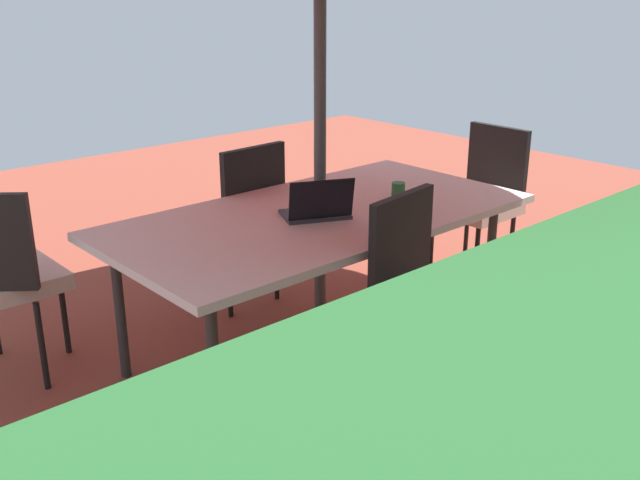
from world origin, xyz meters
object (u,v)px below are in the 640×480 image
at_px(dining_table, 320,221).
at_px(cup, 398,190).
at_px(chair_southeast, 2,273).
at_px(laptop, 317,209).
at_px(chair_north, 427,294).
at_px(chair_south, 239,215).
at_px(chair_west, 481,196).

bearing_deg(dining_table, cup, 170.15).
bearing_deg(chair_southeast, laptop, -173.34).
height_order(laptop, cup, laptop).
bearing_deg(cup, dining_table, -9.85).
bearing_deg(chair_north, laptop, 84.93).
height_order(chair_south, chair_north, same).
distance_m(dining_table, chair_north, 0.76).
bearing_deg(chair_south, chair_north, 84.71).
bearing_deg(chair_south, chair_southeast, -3.83).
bearing_deg(chair_southeast, chair_north, 170.39).
bearing_deg(dining_table, chair_southeast, -29.23).
bearing_deg(chair_north, chair_southeast, 122.81).
relative_size(dining_table, chair_north, 2.21).
xyz_separation_m(dining_table, chair_south, (-0.02, -0.73, -0.15)).
bearing_deg(chair_west, chair_southeast, -103.60).
bearing_deg(dining_table, laptop, 40.12).
bearing_deg(chair_north, cup, 43.29).
bearing_deg(chair_west, cup, -81.89).
distance_m(chair_north, laptop, 0.72).
bearing_deg(cup, laptop, -2.11).
bearing_deg(laptop, chair_southeast, -8.02).
relative_size(chair_south, laptop, 2.49).
bearing_deg(laptop, dining_table, -115.11).
distance_m(chair_southeast, chair_north, 1.98).
bearing_deg(chair_southeast, dining_table, -169.78).
relative_size(dining_table, chair_south, 2.21).
bearing_deg(chair_south, dining_table, 85.55).
relative_size(dining_table, chair_southeast, 2.21).
xyz_separation_m(chair_south, chair_north, (0.06, 1.48, 0.00)).
distance_m(chair_west, chair_southeast, 2.83).
xyz_separation_m(chair_west, chair_north, (1.44, 0.77, 0.00)).
height_order(chair_west, chair_southeast, same).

